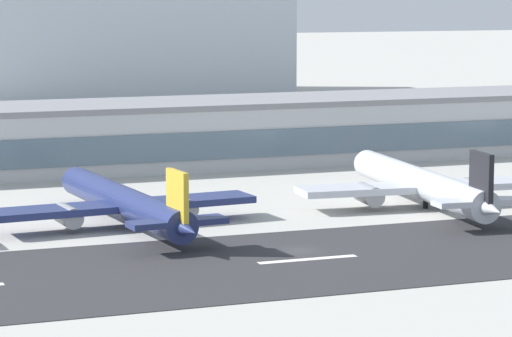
% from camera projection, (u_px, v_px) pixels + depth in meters
% --- Properties ---
extents(ground_plane, '(1400.00, 1400.00, 0.00)m').
position_uv_depth(ground_plane, '(300.00, 251.00, 148.89)').
color(ground_plane, '#B2AFA8').
extents(runway_strip, '(800.00, 33.05, 0.08)m').
position_uv_depth(runway_strip, '(316.00, 259.00, 144.41)').
color(runway_strip, '#2D2D30').
rests_on(runway_strip, ground_plane).
extents(runway_centreline_dash_4, '(12.00, 1.20, 0.01)m').
position_uv_depth(runway_centreline_dash_4, '(308.00, 259.00, 144.06)').
color(runway_centreline_dash_4, white).
rests_on(runway_centreline_dash_4, runway_strip).
extents(terminal_building, '(204.27, 22.13, 11.34)m').
position_uv_depth(terminal_building, '(176.00, 133.00, 220.32)').
color(terminal_building, '#B7BABC').
rests_on(terminal_building, ground_plane).
extents(distant_hotel_block, '(99.79, 39.80, 39.74)m').
position_uv_depth(distant_hotel_block, '(110.00, 27.00, 364.39)').
color(distant_hotel_block, '#A8B2BC').
rests_on(distant_hotel_block, ground_plane).
extents(airliner_gold_tail_gate_1, '(35.17, 46.29, 9.67)m').
position_uv_depth(airliner_gold_tail_gate_1, '(128.00, 204.00, 163.16)').
color(airliner_gold_tail_gate_1, navy).
rests_on(airliner_gold_tail_gate_1, ground_plane).
extents(airliner_black_tail_gate_2, '(36.45, 48.49, 10.12)m').
position_uv_depth(airliner_black_tail_gate_2, '(425.00, 185.00, 177.90)').
color(airliner_black_tail_gate_2, silver).
rests_on(airliner_black_tail_gate_2, ground_plane).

